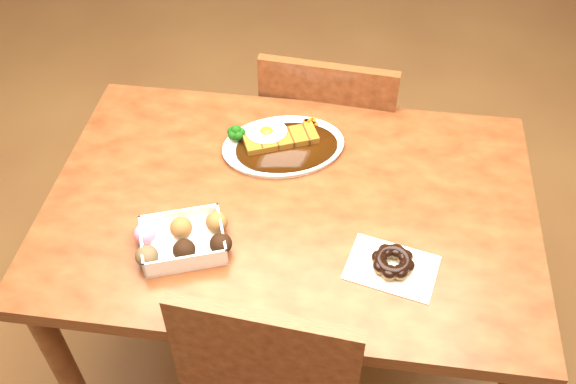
# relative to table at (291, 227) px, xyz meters

# --- Properties ---
(ground) EXTENTS (6.00, 6.00, 0.00)m
(ground) POSITION_rel_table_xyz_m (0.00, 0.00, -0.65)
(ground) COLOR brown
(ground) RESTS_ON ground
(table) EXTENTS (1.20, 0.80, 0.75)m
(table) POSITION_rel_table_xyz_m (0.00, 0.00, 0.00)
(table) COLOR #471F0E
(table) RESTS_ON ground
(chair_far) EXTENTS (0.45, 0.45, 0.87)m
(chair_far) POSITION_rel_table_xyz_m (0.06, 0.53, -0.17)
(chair_far) COLOR #471F0E
(chair_far) RESTS_ON ground
(katsu_curry_plate) EXTENTS (0.38, 0.32, 0.06)m
(katsu_curry_plate) POSITION_rel_table_xyz_m (-0.05, 0.19, 0.12)
(katsu_curry_plate) COLOR white
(katsu_curry_plate) RESTS_ON table
(donut_box) EXTENTS (0.23, 0.20, 0.05)m
(donut_box) POSITION_rel_table_xyz_m (-0.22, -0.18, 0.13)
(donut_box) COLOR white
(donut_box) RESTS_ON table
(pon_de_ring) EXTENTS (0.22, 0.18, 0.04)m
(pon_de_ring) POSITION_rel_table_xyz_m (0.25, -0.17, 0.12)
(pon_de_ring) COLOR silver
(pon_de_ring) RESTS_ON table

